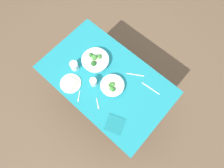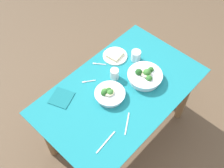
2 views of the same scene
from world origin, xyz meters
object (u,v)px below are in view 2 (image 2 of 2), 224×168
object	(u,v)px
water_glass_center	(115,74)
water_glass_side	(136,56)
broccoli_bowl_near	(145,76)
table_knife_left	(127,123)
broccoli_bowl_far	(109,94)
fork_by_near_bowl	(88,81)
napkin_folded_upper	(61,98)
table_knife_right	(106,142)
bread_side_plate	(115,55)
fork_by_far_bowl	(99,64)

from	to	relation	value
water_glass_center	water_glass_side	world-z (taller)	water_glass_side
broccoli_bowl_near	table_knife_left	world-z (taller)	broccoli_bowl_near
broccoli_bowl_far	water_glass_center	distance (m)	0.19
water_glass_side	fork_by_near_bowl	distance (m)	0.46
broccoli_bowl_far	napkin_folded_upper	bearing A→B (deg)	135.43
water_glass_side	fork_by_near_bowl	bearing A→B (deg)	164.14
table_knife_left	table_knife_right	xyz separation A→B (m)	(-0.21, 0.01, 0.00)
broccoli_bowl_far	broccoli_bowl_near	xyz separation A→B (m)	(0.31, -0.09, 0.01)
table_knife_left	water_glass_center	bearing A→B (deg)	22.92
bread_side_plate	fork_by_far_bowl	bearing A→B (deg)	165.10
bread_side_plate	table_knife_left	distance (m)	0.66
bread_side_plate	table_knife_right	world-z (taller)	bread_side_plate
table_knife_right	water_glass_center	bearing A→B (deg)	-148.53
fork_by_near_bowl	table_knife_right	world-z (taller)	same
broccoli_bowl_far	water_glass_center	world-z (taller)	water_glass_center
table_knife_right	napkin_folded_upper	bearing A→B (deg)	-98.94
broccoli_bowl_near	napkin_folded_upper	distance (m)	0.67
water_glass_center	fork_by_far_bowl	bearing A→B (deg)	85.25
water_glass_side	table_knife_right	xyz separation A→B (m)	(-0.72, -0.34, -0.05)
fork_by_far_bowl	water_glass_side	bearing A→B (deg)	-163.54
water_glass_center	table_knife_left	bearing A→B (deg)	-125.16
water_glass_side	napkin_folded_upper	world-z (taller)	water_glass_side
fork_by_near_bowl	napkin_folded_upper	bearing A→B (deg)	28.14
table_knife_left	table_knife_right	world-z (taller)	same
water_glass_side	table_knife_right	bearing A→B (deg)	-154.72
bread_side_plate	napkin_folded_upper	bearing A→B (deg)	179.25
water_glass_center	table_knife_right	size ratio (longest dim) A/B	0.45
broccoli_bowl_near	table_knife_left	bearing A→B (deg)	-157.74
bread_side_plate	napkin_folded_upper	size ratio (longest dim) A/B	1.30
fork_by_far_bowl	broccoli_bowl_far	bearing A→B (deg)	112.84
broccoli_bowl_near	water_glass_center	distance (m)	0.24
water_glass_center	napkin_folded_upper	xyz separation A→B (m)	(-0.42, 0.16, -0.04)
water_glass_center	napkin_folded_upper	bearing A→B (deg)	159.15
broccoli_bowl_near	fork_by_near_bowl	xyz separation A→B (m)	(-0.32, 0.31, -0.04)
table_knife_right	bread_side_plate	bearing A→B (deg)	-147.14
broccoli_bowl_far	water_glass_center	size ratio (longest dim) A/B	2.56
fork_by_near_bowl	broccoli_bowl_near	bearing A→B (deg)	172.04
water_glass_center	water_glass_side	distance (m)	0.27
water_glass_center	water_glass_side	xyz separation A→B (m)	(0.27, 0.00, 0.00)
napkin_folded_upper	bread_side_plate	bearing A→B (deg)	-0.75
broccoli_bowl_near	napkin_folded_upper	world-z (taller)	broccoli_bowl_near
bread_side_plate	fork_by_near_bowl	xyz separation A→B (m)	(-0.35, -0.03, -0.01)
bread_side_plate	table_knife_left	size ratio (longest dim) A/B	1.15
fork_by_far_bowl	table_knife_left	size ratio (longest dim) A/B	0.54
broccoli_bowl_near	fork_by_far_bowl	bearing A→B (deg)	109.58
water_glass_center	fork_by_far_bowl	size ratio (longest dim) A/B	0.94
broccoli_bowl_near	water_glass_side	xyz separation A→B (m)	(0.11, 0.19, 0.01)
broccoli_bowl_far	bread_side_plate	world-z (taller)	broccoli_bowl_far
broccoli_bowl_near	napkin_folded_upper	size ratio (longest dim) A/B	1.74
fork_by_far_bowl	table_knife_right	size ratio (longest dim) A/B	0.48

